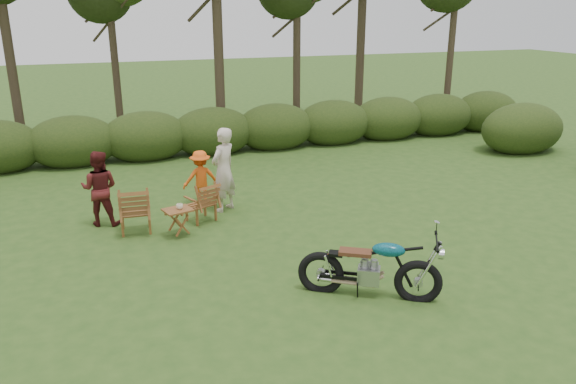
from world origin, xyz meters
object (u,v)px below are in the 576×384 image
object	(u,v)px
motorcycle	(368,295)
adult_b	(104,224)
side_table	(179,223)
cup	(180,206)
child	(202,204)
adult_a	(225,210)
lawn_chair_left	(137,231)
lawn_chair_right	(202,221)

from	to	relation	value
motorcycle	adult_b	xyz separation A→B (m)	(-3.76, 4.52, 0.00)
motorcycle	side_table	size ratio (longest dim) A/B	3.76
cup	child	distance (m)	1.93
side_table	adult_a	bearing A→B (deg)	43.78
child	motorcycle	bearing A→B (deg)	105.76
cup	adult_b	distance (m)	1.92
side_table	child	bearing A→B (deg)	64.89
lawn_chair_left	child	size ratio (longest dim) A/B	0.77
lawn_chair_left	adult_b	xyz separation A→B (m)	(-0.61, 0.64, 0.00)
lawn_chair_right	adult_b	bearing A→B (deg)	-36.81
side_table	adult_b	size ratio (longest dim) A/B	0.36
side_table	adult_a	size ratio (longest dim) A/B	0.30
cup	child	xyz separation A→B (m)	(0.75, 1.68, -0.61)
motorcycle	adult_b	size ratio (longest dim) A/B	1.35
cup	adult_b	world-z (taller)	adult_b
side_table	cup	world-z (taller)	cup
adult_a	child	size ratio (longest dim) A/B	1.48
lawn_chair_left	side_table	distance (m)	0.96
lawn_chair_right	adult_a	world-z (taller)	adult_a
child	lawn_chair_right	bearing A→B (deg)	76.16
motorcycle	lawn_chair_left	distance (m)	4.99
lawn_chair_left	adult_a	bearing A→B (deg)	-158.00
lawn_chair_right	child	bearing A→B (deg)	-124.70
adult_a	child	distance (m)	0.67
adult_a	adult_b	distance (m)	2.57
lawn_chair_right	lawn_chair_left	size ratio (longest dim) A/B	0.89
adult_b	child	bearing A→B (deg)	-147.80
lawn_chair_right	adult_a	bearing A→B (deg)	-165.20
lawn_chair_right	adult_a	distance (m)	0.78
adult_b	cup	bearing A→B (deg)	159.41
adult_b	motorcycle	bearing A→B (deg)	148.35
side_table	cup	size ratio (longest dim) A/B	4.39
lawn_chair_left	adult_a	distance (m)	2.05
lawn_chair_left	adult_b	size ratio (longest dim) A/B	0.62
lawn_chair_right	adult_b	size ratio (longest dim) A/B	0.55
motorcycle	adult_a	world-z (taller)	adult_a
adult_a	child	xyz separation A→B (m)	(-0.40, 0.54, 0.00)
lawn_chair_left	side_table	size ratio (longest dim) A/B	1.72
adult_a	side_table	bearing A→B (deg)	5.69
lawn_chair_left	cup	xyz separation A→B (m)	(0.80, -0.51, 0.61)
side_table	cup	distance (m)	0.33
motorcycle	lawn_chair_right	world-z (taller)	motorcycle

